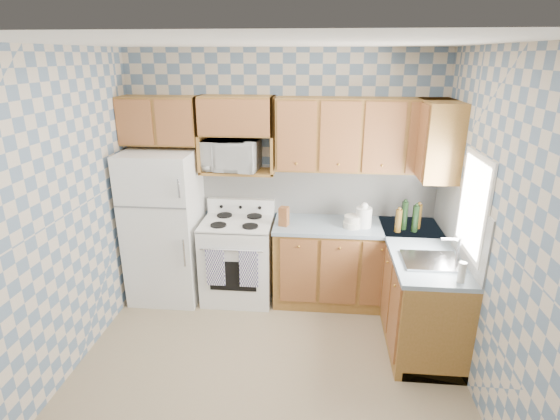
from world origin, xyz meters
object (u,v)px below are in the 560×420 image
object	(u,v)px
stove_body	(238,260)
electric_kettle	(364,217)
refrigerator	(165,226)
microwave	(232,155)

from	to	relation	value
stove_body	electric_kettle	world-z (taller)	electric_kettle
refrigerator	electric_kettle	world-z (taller)	refrigerator
stove_body	electric_kettle	xyz separation A→B (m)	(1.35, -0.04, 0.57)
refrigerator	microwave	world-z (taller)	microwave
refrigerator	microwave	xyz separation A→B (m)	(0.74, 0.20, 0.77)
stove_body	microwave	distance (m)	1.18
microwave	electric_kettle	size ratio (longest dim) A/B	2.80
stove_body	refrigerator	bearing A→B (deg)	-178.22
refrigerator	stove_body	distance (m)	0.89
stove_body	electric_kettle	distance (m)	1.47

